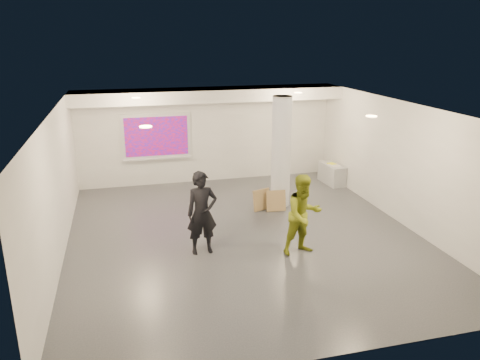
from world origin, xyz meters
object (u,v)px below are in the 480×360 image
object	(u,v)px
column	(281,152)
credenza	(332,174)
woman	(202,213)
projection_screen	(156,137)
man	(304,215)

from	to	relation	value
column	credenza	world-z (taller)	column
column	woman	bearing A→B (deg)	-137.07
column	woman	xyz separation A→B (m)	(-2.59, -2.41, -0.59)
projection_screen	man	distance (m)	6.23
credenza	woman	world-z (taller)	woman
woman	man	world-z (taller)	woman
column	man	distance (m)	3.08
projection_screen	credenza	xyz separation A→B (m)	(5.32, -1.24, -1.22)
projection_screen	credenza	size ratio (longest dim) A/B	1.97
credenza	column	bearing A→B (deg)	-151.37
column	credenza	distance (m)	2.89
projection_screen	credenza	bearing A→B (deg)	-13.09
column	projection_screen	world-z (taller)	column
credenza	woman	size ratio (longest dim) A/B	0.59
credenza	projection_screen	bearing A→B (deg)	163.00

